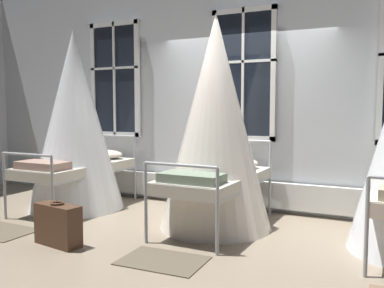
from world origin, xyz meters
name	(u,v)px	position (x,y,z in m)	size (l,w,h in m)	color
ground	(213,228)	(0.00, 0.00, 0.00)	(19.15, 19.15, 0.00)	gray
back_wall_with_windows	(246,88)	(0.00, 1.17, 1.75)	(9.76, 0.10, 3.49)	silver
window_bank	(242,135)	(0.00, 1.05, 1.07)	(5.36, 0.10, 2.78)	black
cot_first	(75,123)	(-2.20, 0.07, 1.25)	(1.36, 1.83, 2.57)	#9EA3A8
cot_second	(216,125)	(0.01, 0.03, 1.25)	(1.36, 1.84, 2.58)	#9EA3A8
rug_first	(0,231)	(-2.21, -1.25, 0.01)	(0.80, 0.56, 0.01)	brown
rug_second	(163,261)	(0.00, -1.25, 0.01)	(0.80, 0.56, 0.01)	brown
suitcase_dark	(58,225)	(-1.24, -1.32, 0.22)	(0.59, 0.30, 0.47)	#472D1E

